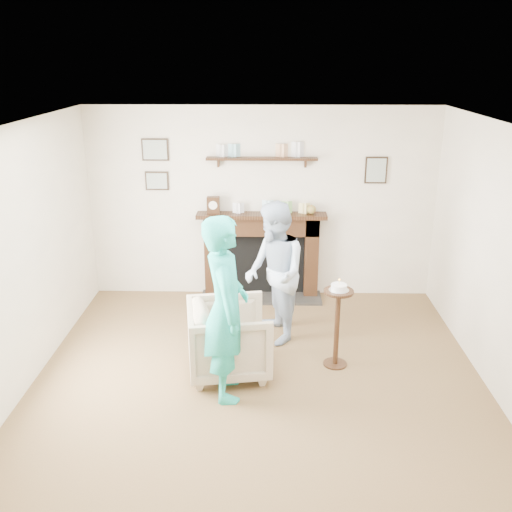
# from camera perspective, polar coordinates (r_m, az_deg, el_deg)

# --- Properties ---
(ground) EXTENTS (5.00, 5.00, 0.00)m
(ground) POSITION_cam_1_polar(r_m,az_deg,el_deg) (5.64, 0.21, -13.65)
(ground) COLOR brown
(ground) RESTS_ON ground
(room_shell) EXTENTS (4.54, 5.02, 2.52)m
(room_shell) POSITION_cam_1_polar(r_m,az_deg,el_deg) (5.60, 0.35, 4.42)
(room_shell) COLOR #F1E4CC
(room_shell) RESTS_ON ground
(armchair) EXTENTS (0.93, 0.91, 0.74)m
(armchair) POSITION_cam_1_polar(r_m,az_deg,el_deg) (6.00, -2.64, -11.41)
(armchair) COLOR tan
(armchair) RESTS_ON ground
(man) EXTENTS (0.81, 0.92, 1.60)m
(man) POSITION_cam_1_polar(r_m,az_deg,el_deg) (6.64, 1.80, -8.19)
(man) COLOR silver
(man) RESTS_ON ground
(woman) EXTENTS (0.51, 0.70, 1.77)m
(woman) POSITION_cam_1_polar(r_m,az_deg,el_deg) (5.67, -2.90, -13.43)
(woman) COLOR #21BDAF
(woman) RESTS_ON ground
(pedestal_table) EXTENTS (0.30, 0.30, 0.97)m
(pedestal_table) POSITION_cam_1_polar(r_m,az_deg,el_deg) (5.89, 8.16, -5.65)
(pedestal_table) COLOR black
(pedestal_table) RESTS_ON ground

